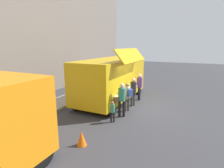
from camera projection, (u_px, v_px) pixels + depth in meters
The scene contains 10 objects.
ground_plane at pixel (140, 108), 10.36m from camera, with size 60.00×60.00×0.00m, color #38383D.
curb_strip at pixel (35, 113), 9.38m from camera, with size 28.00×1.60×0.15m, color #9E998E.
food_truck_main at pixel (112, 78), 11.55m from camera, with size 6.21×3.15×3.40m.
traffic_cone_orange at pixel (82, 138), 6.49m from camera, with size 0.36×0.36×0.55m, color orange.
trash_bin at pixel (106, 81), 16.01m from camera, with size 0.60×0.60×0.85m, color #2D6137.
customer_front_ordering at pixel (133, 89), 10.58m from camera, with size 0.35×0.35×1.70m.
customer_mid_with_backpack at pixel (128, 94), 9.70m from camera, with size 0.45×0.52×1.59m.
customer_rear_waiting at pixel (121, 97), 8.93m from camera, with size 0.47×0.53×1.75m.
customer_extra_browsing at pixel (139, 84), 11.79m from camera, with size 0.36×0.36×1.75m.
child_near_queue at pixel (113, 110), 8.38m from camera, with size 0.21×0.21×1.02m.
Camera 1 is at (-9.60, -2.63, 3.60)m, focal length 28.66 mm.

